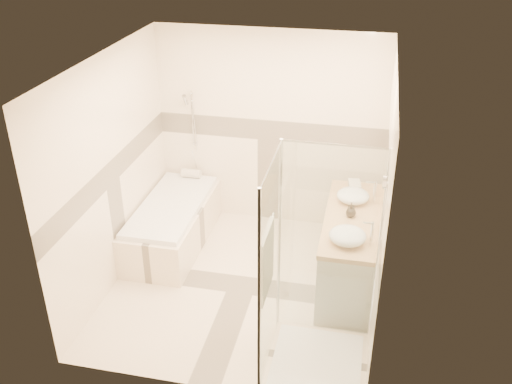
% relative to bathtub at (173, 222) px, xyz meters
% --- Properties ---
extents(room, '(2.82, 3.02, 2.52)m').
position_rel_bathtub_xyz_m(room, '(1.08, -0.64, 0.95)').
color(room, '#F6E0C3').
rests_on(room, ground).
extents(bathtub, '(0.75, 1.70, 0.56)m').
position_rel_bathtub_xyz_m(bathtub, '(0.00, 0.00, 0.00)').
color(bathtub, '#FBE5C9').
rests_on(bathtub, ground).
extents(vanity, '(0.58, 1.62, 0.85)m').
position_rel_bathtub_xyz_m(vanity, '(2.15, -0.35, 0.12)').
color(vanity, white).
rests_on(vanity, ground).
extents(shower_enclosure, '(0.96, 0.93, 2.04)m').
position_rel_bathtub_xyz_m(shower_enclosure, '(1.86, -1.62, 0.20)').
color(shower_enclosure, '#FBE5C9').
rests_on(shower_enclosure, ground).
extents(vessel_sink_near, '(0.35, 0.35, 0.14)m').
position_rel_bathtub_xyz_m(vessel_sink_near, '(2.13, -0.02, 0.61)').
color(vessel_sink_near, white).
rests_on(vessel_sink_near, vanity).
extents(vessel_sink_far, '(0.36, 0.36, 0.15)m').
position_rel_bathtub_xyz_m(vessel_sink_far, '(2.13, -0.86, 0.62)').
color(vessel_sink_far, white).
rests_on(vessel_sink_far, vanity).
extents(faucet_near, '(0.11, 0.03, 0.27)m').
position_rel_bathtub_xyz_m(faucet_near, '(2.35, -0.02, 0.70)').
color(faucet_near, silver).
rests_on(faucet_near, vanity).
extents(faucet_far, '(0.11, 0.03, 0.26)m').
position_rel_bathtub_xyz_m(faucet_far, '(2.35, -0.86, 0.69)').
color(faucet_far, silver).
rests_on(faucet_far, vanity).
extents(amenity_bottle_a, '(0.07, 0.07, 0.14)m').
position_rel_bathtub_xyz_m(amenity_bottle_a, '(2.13, -0.33, 0.61)').
color(amenity_bottle_a, black).
rests_on(amenity_bottle_a, vanity).
extents(amenity_bottle_b, '(0.11, 0.11, 0.14)m').
position_rel_bathtub_xyz_m(amenity_bottle_b, '(2.13, -0.36, 0.61)').
color(amenity_bottle_b, black).
rests_on(amenity_bottle_b, vanity).
extents(folded_towels, '(0.17, 0.24, 0.07)m').
position_rel_bathtub_xyz_m(folded_towels, '(2.13, 0.30, 0.58)').
color(folded_towels, white).
rests_on(folded_towels, vanity).
extents(rolled_towel, '(0.25, 0.11, 0.11)m').
position_rel_bathtub_xyz_m(rolled_towel, '(0.02, 0.72, 0.31)').
color(rolled_towel, white).
rests_on(rolled_towel, bathtub).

